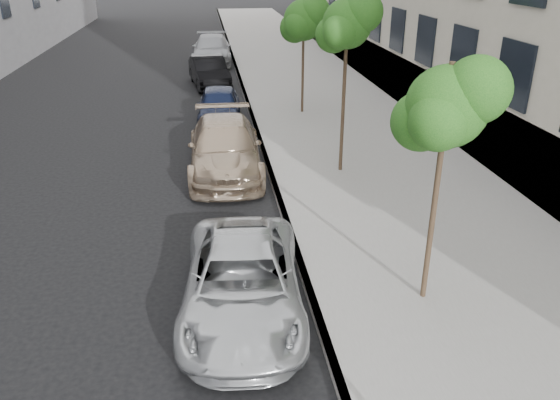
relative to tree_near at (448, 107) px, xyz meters
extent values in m
plane|color=black|center=(-3.23, -1.50, -3.68)|extent=(160.00, 160.00, 0.00)
cube|color=gray|center=(1.07, 22.50, -3.61)|extent=(6.40, 72.00, 0.14)
cube|color=#9E9B93|center=(-2.05, 22.50, -3.61)|extent=(0.15, 72.00, 0.14)
cylinder|color=#38281C|center=(-0.03, 0.00, -1.42)|extent=(0.10, 0.10, 4.24)
sphere|color=#145117|center=(-0.03, 0.00, 0.00)|extent=(1.32, 1.32, 1.32)
sphere|color=#145117|center=(0.32, -0.20, 0.30)|extent=(1.06, 1.06, 1.06)
sphere|color=#145117|center=(-0.33, 0.25, -0.30)|extent=(0.99, 0.99, 0.99)
cylinder|color=#38281C|center=(-0.03, 6.50, -1.15)|extent=(0.10, 0.10, 4.78)
sphere|color=#145117|center=(-0.03, 6.50, 0.53)|extent=(1.30, 1.30, 1.30)
sphere|color=#145117|center=(0.32, 6.30, 0.83)|extent=(1.04, 1.04, 1.04)
sphere|color=#145117|center=(-0.33, 6.75, 0.23)|extent=(0.98, 0.98, 0.98)
cylinder|color=#38281C|center=(-0.03, 13.00, -1.45)|extent=(0.10, 0.10, 4.19)
sphere|color=#145117|center=(-0.03, 13.00, -0.05)|extent=(1.51, 1.51, 1.51)
sphere|color=#145117|center=(0.32, 12.80, 0.25)|extent=(1.20, 1.20, 1.20)
sphere|color=#145117|center=(-0.33, 13.25, -0.35)|extent=(1.13, 1.13, 1.13)
imported|color=silver|center=(-3.33, 0.15, -3.06)|extent=(2.40, 4.61, 1.24)
imported|color=tan|center=(-3.33, 7.18, -2.94)|extent=(2.16, 5.12, 1.48)
imported|color=black|center=(-3.33, 12.29, -3.01)|extent=(1.78, 4.02, 1.34)
imported|color=black|center=(-3.60, 18.64, -2.98)|extent=(2.07, 4.43, 1.41)
imported|color=gray|center=(-3.33, 24.80, -2.89)|extent=(2.42, 5.51, 1.58)
camera|label=1|loc=(-3.76, -7.99, 2.19)|focal=35.00mm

